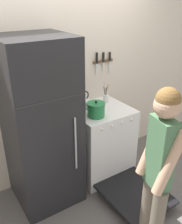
{
  "coord_description": "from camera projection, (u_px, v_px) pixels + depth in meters",
  "views": [
    {
      "loc": [
        -1.35,
        -2.63,
        2.22
      ],
      "look_at": [
        0.06,
        -0.48,
        1.02
      ],
      "focal_mm": 40.0,
      "sensor_mm": 36.0,
      "label": 1
    }
  ],
  "objects": [
    {
      "name": "wall_knife_strip",
      "position": [
        103.0,
        60.0,
        3.25
      ],
      "size": [
        0.31,
        0.03,
        0.3
      ],
      "color": "brown"
    },
    {
      "name": "tea_kettle",
      "position": [
        85.0,
        103.0,
        3.1
      ],
      "size": [
        0.19,
        0.15,
        0.23
      ],
      "color": "silver",
      "rests_on": "stove_range"
    },
    {
      "name": "wall_back",
      "position": [
        65.0,
        80.0,
        3.09
      ],
      "size": [
        10.0,
        0.06,
        2.55
      ],
      "color": "beige",
      "rests_on": "ground_plane"
    },
    {
      "name": "stove_range",
      "position": [
        102.0,
        143.0,
        3.28
      ],
      "size": [
        0.72,
        1.42,
        0.94
      ],
      "color": "white",
      "rests_on": "ground_plane"
    },
    {
      "name": "person",
      "position": [
        158.0,
        171.0,
        2.0
      ],
      "size": [
        0.32,
        0.38,
        1.66
      ],
      "rotation": [
        0.0,
        0.0,
        1.32
      ],
      "color": "#6B6051",
      "rests_on": "ground_plane"
    },
    {
      "name": "dutch_oven_pot",
      "position": [
        96.0,
        109.0,
        2.89
      ],
      "size": [
        0.26,
        0.21,
        0.19
      ],
      "color": "#237A42",
      "rests_on": "stove_range"
    },
    {
      "name": "refrigerator",
      "position": [
        41.0,
        126.0,
        2.69
      ],
      "size": [
        0.7,
        0.73,
        1.89
      ],
      "color": "black",
      "rests_on": "ground_plane"
    },
    {
      "name": "ground_plane",
      "position": [
        69.0,
        165.0,
        3.61
      ],
      "size": [
        14.0,
        14.0,
        0.0
      ],
      "primitive_type": "plane",
      "color": "#5B5654"
    },
    {
      "name": "utensil_jar",
      "position": [
        106.0,
        97.0,
        3.27
      ],
      "size": [
        0.07,
        0.07,
        0.28
      ],
      "color": "silver",
      "rests_on": "stove_range"
    }
  ]
}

